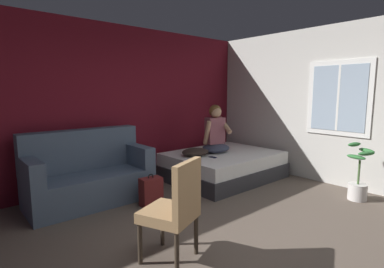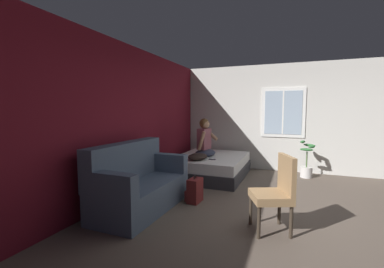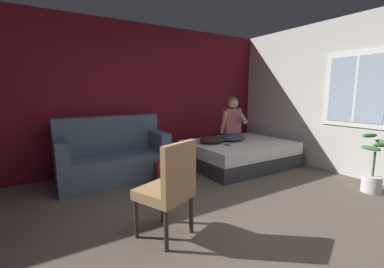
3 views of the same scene
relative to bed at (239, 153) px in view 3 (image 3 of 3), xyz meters
name	(u,v)px [view 3 (image 3 of 3)]	position (x,y,z in m)	size (l,w,h in m)	color
ground_plane	(234,237)	(-1.80, -1.93, -0.24)	(40.00, 40.00, 0.00)	brown
wall_back_accent	(131,97)	(-1.80, 1.05, 1.11)	(10.89, 0.16, 2.70)	maroon
bed	(239,153)	(0.00, 0.00, 0.00)	(1.99, 1.55, 0.48)	#2D2D33
couch	(113,156)	(-2.36, 0.46, 0.16)	(1.71, 0.85, 1.04)	#47566B
side_chair	(169,186)	(-2.35, -1.59, 0.30)	(0.60, 0.60, 0.98)	#382D23
person_seated	(232,123)	(-0.09, 0.12, 0.60)	(0.60, 0.54, 0.88)	#383D51
backpack	(165,174)	(-1.76, -0.26, -0.04)	(0.31, 0.25, 0.46)	maroon
throw_pillow	(212,140)	(-0.58, 0.11, 0.31)	(0.48, 0.36, 0.14)	#2D231E
cell_phone	(227,145)	(-0.44, -0.17, 0.25)	(0.07, 0.14, 0.01)	black
potted_plant	(373,172)	(0.67, -2.09, 0.07)	(0.39, 0.37, 0.85)	silver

